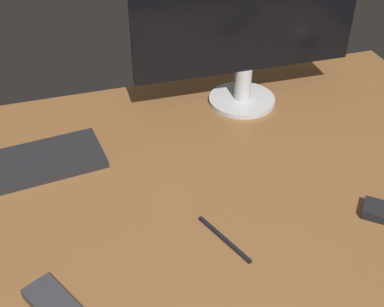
# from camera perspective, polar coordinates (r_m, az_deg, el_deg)

# --- Properties ---
(desk) EXTENTS (1.40, 0.84, 0.02)m
(desk) POSITION_cam_1_polar(r_m,az_deg,el_deg) (1.11, 0.20, -3.01)
(desk) COLOR brown
(desk) RESTS_ON ground
(monitor) EXTENTS (0.55, 0.17, 0.42)m
(monitor) POSITION_cam_1_polar(r_m,az_deg,el_deg) (1.25, 6.13, 14.72)
(monitor) COLOR #B8B8B8
(monitor) RESTS_ON desk
(keyboard) EXTENTS (0.39, 0.18, 0.02)m
(keyboard) POSITION_cam_1_polar(r_m,az_deg,el_deg) (1.18, -18.81, -1.46)
(keyboard) COLOR black
(keyboard) RESTS_ON desk
(pen) EXTENTS (0.06, 0.13, 0.01)m
(pen) POSITION_cam_1_polar(r_m,az_deg,el_deg) (0.97, 3.33, -9.45)
(pen) COLOR black
(pen) RESTS_ON desk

